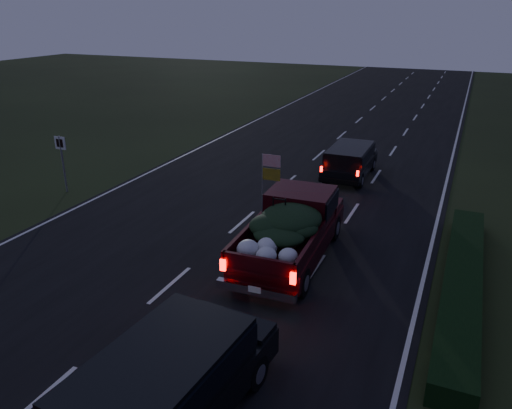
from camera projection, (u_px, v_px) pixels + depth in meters
The scene contains 7 objects.
ground at pixel (170, 285), 14.54m from camera, with size 120.00×120.00×0.00m, color black.
road_asphalt at pixel (170, 285), 14.54m from camera, with size 14.00×120.00×0.02m, color black.
hedge_row at pixel (462, 283), 14.11m from camera, with size 1.00×10.00×0.60m, color black.
route_sign at pixel (62, 155), 21.34m from camera, with size 0.55×0.08×2.50m.
pickup_truck at pixel (291, 226), 15.75m from camera, with size 2.42×5.82×3.01m.
lead_suv at pixel (350, 158), 23.46m from camera, with size 1.82×4.32×1.24m.
rear_suv at pixel (164, 383), 9.18m from camera, with size 2.52×5.23×1.46m.
Camera 1 is at (7.33, -10.61, 7.54)m, focal length 35.00 mm.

